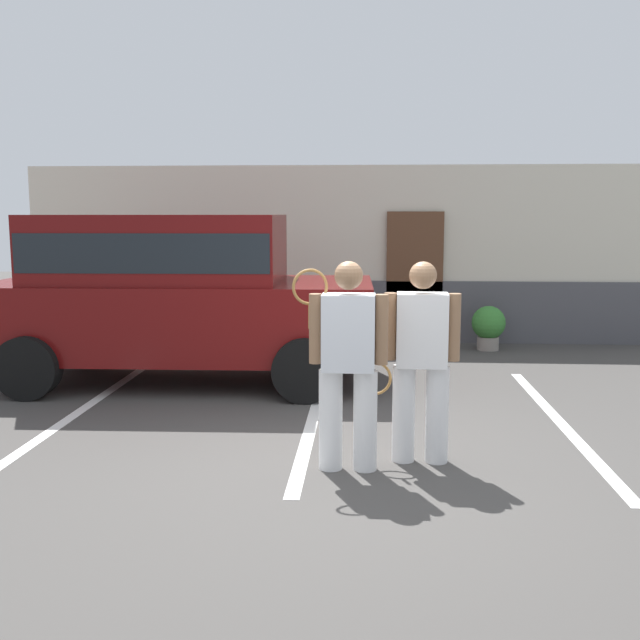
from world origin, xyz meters
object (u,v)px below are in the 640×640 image
tennis_player_woman (421,360)px  potted_plant_by_porch (488,326)px  tennis_player_man (348,362)px  parked_suv (174,290)px

tennis_player_woman → potted_plant_by_porch: size_ratio=2.49×
tennis_player_man → potted_plant_by_porch: bearing=-109.3°
tennis_player_woman → potted_plant_by_porch: (1.41, 5.23, -0.49)m
tennis_player_man → tennis_player_woman: bearing=-158.0°
tennis_player_man → tennis_player_woman: size_ratio=1.01×
parked_suv → tennis_player_woman: bearing=-46.3°
tennis_player_man → tennis_player_woman: (0.60, 0.23, -0.02)m
potted_plant_by_porch → parked_suv: bearing=-150.0°
potted_plant_by_porch → tennis_player_woman: bearing=-105.1°
tennis_player_man → potted_plant_by_porch: size_ratio=2.51×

